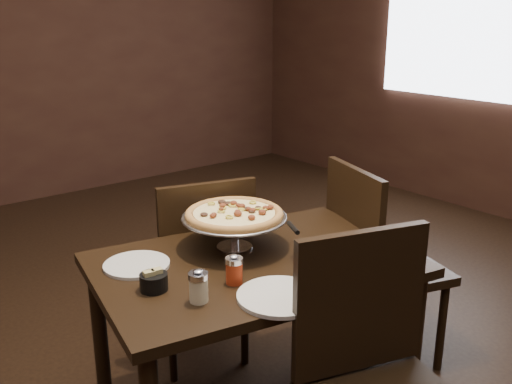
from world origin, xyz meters
TOP-DOWN VIEW (x-y plane):
  - room at (0.06, 0.03)m, footprint 6.04×7.04m
  - dining_table at (-0.03, 0.08)m, footprint 1.24×0.94m
  - pizza_stand at (-0.01, 0.21)m, footprint 0.40×0.40m
  - parmesan_shaker at (-0.35, -0.05)m, footprint 0.06×0.06m
  - pepper_flake_shaker at (-0.19, -0.02)m, footprint 0.06×0.06m
  - packet_caddy at (-0.42, 0.10)m, footprint 0.09×0.09m
  - napkin_stack at (0.33, -0.24)m, footprint 0.19×0.19m
  - plate_left at (-0.38, 0.30)m, footprint 0.23×0.23m
  - plate_near at (-0.15, -0.20)m, footprint 0.27×0.27m
  - serving_spatula at (0.07, -0.02)m, footprint 0.13×0.13m
  - chair_far at (0.06, 0.56)m, footprint 0.52×0.52m
  - chair_near at (-0.02, -0.50)m, footprint 0.55×0.55m
  - chair_side at (0.66, 0.08)m, footprint 0.55×0.55m

SIDE VIEW (x-z plane):
  - chair_far at x=0.06m, z-range 0.04..0.94m
  - chair_side at x=0.66m, z-range 0.04..0.98m
  - chair_near at x=-0.02m, z-range 0.04..0.99m
  - dining_table at x=-0.03m, z-range 0.26..0.96m
  - plate_left at x=-0.38m, z-range 0.70..0.71m
  - plate_near at x=-0.15m, z-range 0.70..0.71m
  - napkin_stack at x=0.33m, z-range 0.70..0.72m
  - packet_caddy at x=-0.42m, z-range 0.69..0.76m
  - pepper_flake_shaker at x=-0.19m, z-range 0.70..0.80m
  - parmesan_shaker at x=-0.35m, z-range 0.70..0.80m
  - serving_spatula at x=0.07m, z-range 0.82..0.84m
  - pizza_stand at x=-0.01m, z-range 0.75..0.91m
  - room at x=0.06m, z-range -0.02..2.82m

